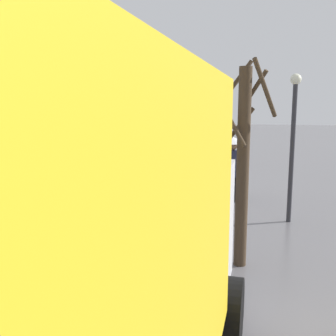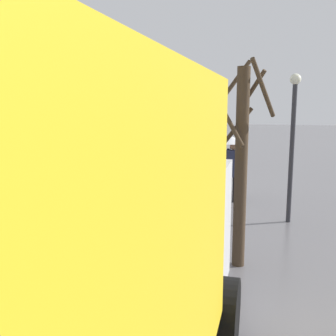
# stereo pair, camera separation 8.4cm
# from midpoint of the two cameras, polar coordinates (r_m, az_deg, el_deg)

# --- Properties ---
(ground_plane) EXTENTS (90.00, 90.00, 0.00)m
(ground_plane) POSITION_cam_midpoint_polar(r_m,az_deg,el_deg) (13.85, 1.02, -3.56)
(ground_plane) COLOR slate
(slush_patch_near_cluster) EXTENTS (1.30, 1.30, 0.01)m
(slush_patch_near_cluster) POSITION_cam_midpoint_polar(r_m,az_deg,el_deg) (12.13, 1.04, -5.44)
(slush_patch_near_cluster) COLOR #ADAFB5
(slush_patch_near_cluster) RESTS_ON ground
(slush_patch_far_side) EXTENTS (1.59, 1.59, 0.01)m
(slush_patch_far_side) POSITION_cam_midpoint_polar(r_m,az_deg,el_deg) (15.98, -7.01, -1.84)
(slush_patch_far_side) COLOR #999BA0
(slush_patch_far_side) RESTS_ON ground
(cargo_van_parked_right) EXTENTS (2.42, 5.44, 2.60)m
(cargo_van_parked_right) POSITION_cam_midpoint_polar(r_m,az_deg,el_deg) (15.46, -10.05, 2.11)
(cargo_van_parked_right) COLOR #B7BABF
(cargo_van_parked_right) RESTS_ON ground
(shopping_cart_vendor) EXTENTS (0.72, 0.92, 1.04)m
(shopping_cart_vendor) POSITION_cam_midpoint_polar(r_m,az_deg,el_deg) (13.07, 1.54, -1.80)
(shopping_cart_vendor) COLOR red
(shopping_cart_vendor) RESTS_ON ground
(hand_dolly_boxes) EXTENTS (0.75, 0.85, 1.32)m
(hand_dolly_boxes) POSITION_cam_midpoint_polar(r_m,az_deg,el_deg) (13.38, -0.68, -1.53)
(hand_dolly_boxes) COLOR #515156
(hand_dolly_boxes) RESTS_ON ground
(pedestrian_pink_side) EXTENTS (1.04, 1.04, 2.15)m
(pedestrian_pink_side) POSITION_cam_midpoint_polar(r_m,az_deg,el_deg) (12.45, 9.47, 2.17)
(pedestrian_pink_side) COLOR black
(pedestrian_pink_side) RESTS_ON ground
(pedestrian_black_side) EXTENTS (1.04, 1.04, 2.15)m
(pedestrian_black_side) POSITION_cam_midpoint_polar(r_m,az_deg,el_deg) (11.43, 2.07, 1.64)
(pedestrian_black_side) COLOR black
(pedestrian_black_side) RESTS_ON ground
(pedestrian_white_side) EXTENTS (1.04, 1.04, 2.15)m
(pedestrian_white_side) POSITION_cam_midpoint_polar(r_m,az_deg,el_deg) (13.24, 6.49, 2.67)
(pedestrian_white_side) COLOR black
(pedestrian_white_side) RESTS_ON ground
(bare_tree_near) EXTENTS (1.11, 1.11, 3.94)m
(bare_tree_near) POSITION_cam_midpoint_polar(r_m,az_deg,el_deg) (7.45, 10.98, 0.99)
(bare_tree_near) COLOR #423323
(bare_tree_near) RESTS_ON ground
(street_lamp) EXTENTS (0.28, 0.28, 3.86)m
(street_lamp) POSITION_cam_midpoint_polar(r_m,az_deg,el_deg) (10.56, 17.97, 4.90)
(street_lamp) COLOR #2D2D33
(street_lamp) RESTS_ON ground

